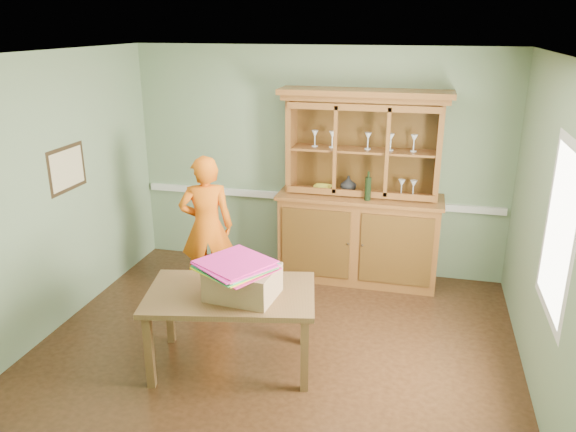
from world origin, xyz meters
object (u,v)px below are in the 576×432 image
(china_hutch, at_px, (359,216))
(person, at_px, (207,227))
(dining_table, at_px, (231,301))
(cardboard_box, at_px, (243,282))

(china_hutch, height_order, person, china_hutch)
(china_hutch, xyz_separation_m, person, (-1.58, -0.82, 0.02))
(china_hutch, distance_m, dining_table, 2.26)
(cardboard_box, xyz_separation_m, person, (-0.85, 1.32, -0.05))
(dining_table, bearing_deg, china_hutch, 56.00)
(dining_table, xyz_separation_m, person, (-0.72, 1.27, 0.17))
(dining_table, relative_size, cardboard_box, 2.84)
(cardboard_box, height_order, person, person)
(cardboard_box, bearing_deg, china_hutch, 71.03)
(dining_table, distance_m, cardboard_box, 0.26)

